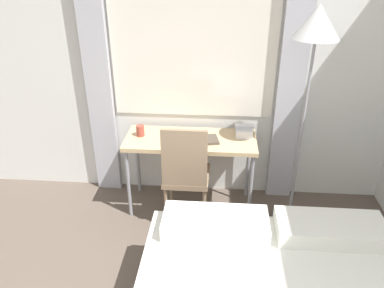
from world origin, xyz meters
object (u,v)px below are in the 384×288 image
Objects in this scene: telephone at (244,131)px; book at (203,140)px; mug at (140,131)px; desk at (191,145)px; desk_chair at (186,171)px; standing_lamp at (314,47)px.

telephone is 0.40m from book.
mug is (-0.95, -0.08, 0.01)m from telephone.
book is (-0.37, -0.15, -0.03)m from telephone.
desk is 0.30m from desk_chair.
desk is at bearing 157.53° from book.
standing_lamp reaches higher than mug.
standing_lamp is 0.98m from telephone.
desk_chair is 0.67m from telephone.
mug reaches higher than book.
standing_lamp reaches higher than desk_chair.
desk_chair is 3.37× the size of book.
mug is (-0.44, 0.30, 0.23)m from desk_chair.
book is at bearing -22.47° from desk.
desk is at bearing -168.44° from telephone.
desk is 1.34m from standing_lamp.
book is 2.91× the size of mug.
desk is 0.51m from telephone.
mug reaches higher than desk.
desk is 0.48m from mug.
standing_lamp is at bearing -27.62° from telephone.
desk_chair is 0.52× the size of standing_lamp.
desk_chair reaches higher than telephone.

